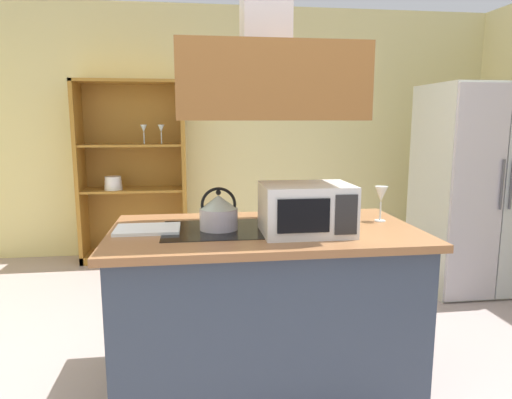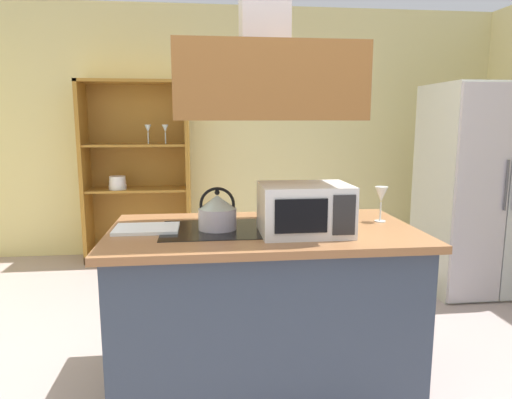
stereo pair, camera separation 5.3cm
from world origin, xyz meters
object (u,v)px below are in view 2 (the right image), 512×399
kettle (217,212)px  wine_glass_on_counter (381,196)px  cutting_board (147,229)px  microwave (305,209)px  dish_cabinet (138,182)px  refrigerator (481,189)px  fruit_bowl (280,212)px

kettle → wine_glass_on_counter: size_ratio=1.11×
cutting_board → microwave: (0.82, -0.17, 0.12)m
dish_cabinet → cutting_board: (0.39, -2.56, 0.07)m
cutting_board → wine_glass_on_counter: size_ratio=1.65×
kettle → microwave: (0.45, -0.14, 0.03)m
refrigerator → wine_glass_on_counter: 1.82m
refrigerator → fruit_bowl: size_ratio=6.63×
wine_glass_on_counter → dish_cabinet: bearing=124.5°
kettle → cutting_board: size_ratio=0.67×
cutting_board → microwave: bearing=-11.5°
microwave → dish_cabinet: bearing=114.0°
dish_cabinet → cutting_board: size_ratio=5.56×
dish_cabinet → kettle: 2.70m
refrigerator → dish_cabinet: (-3.09, 1.31, -0.06)m
kettle → dish_cabinet: bearing=106.6°
refrigerator → kettle: 2.65m
microwave → fruit_bowl: 0.39m
fruit_bowl → microwave: bearing=-80.1°
refrigerator → wine_glass_on_counter: bearing=-139.4°
wine_glass_on_counter → fruit_bowl: bearing=166.1°
cutting_board → microwave: 0.85m
cutting_board → wine_glass_on_counter: bearing=2.7°
refrigerator → dish_cabinet: 3.36m
dish_cabinet → fruit_bowl: (1.15, -2.35, 0.11)m
refrigerator → wine_glass_on_counter: refrigerator is taller
dish_cabinet → kettle: (0.77, -2.58, 0.16)m
microwave → fruit_bowl: bearing=99.9°
cutting_board → dish_cabinet: bearing=98.7°
wine_glass_on_counter → fruit_bowl: size_ratio=0.76×
refrigerator → dish_cabinet: bearing=157.0°
dish_cabinet → kettle: dish_cabinet is taller
wine_glass_on_counter → kettle: bearing=-174.8°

